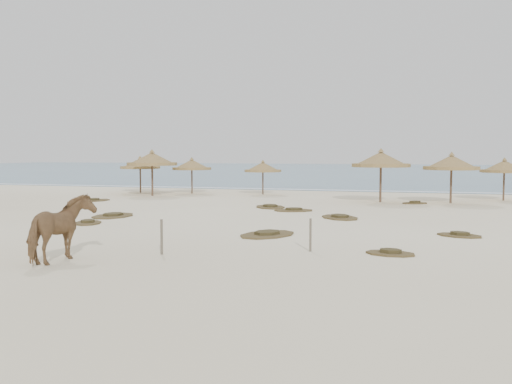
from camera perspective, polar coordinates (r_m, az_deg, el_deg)
ground at (r=20.11m, az=-8.06°, el=-4.51°), size 160.00×160.00×0.00m
ocean at (r=93.51m, az=11.32°, el=2.11°), size 200.00×100.00×0.01m
foam_line at (r=44.96m, az=5.77°, el=0.21°), size 70.00×0.60×0.01m
palapa_0 at (r=42.55m, az=-11.51°, el=2.76°), size 3.33×3.33×2.71m
palapa_1 at (r=41.26m, az=-6.44°, el=2.68°), size 3.49×3.49×2.62m
palapa_2 at (r=39.45m, az=-10.36°, el=3.21°), size 4.12×4.12×3.17m
palapa_3 at (r=39.99m, az=0.69°, el=2.46°), size 3.43×3.43×2.43m
palapa_4 at (r=34.53m, az=12.38°, el=3.12°), size 4.03×4.03×3.21m
palapa_5 at (r=34.87m, az=18.97°, el=2.74°), size 4.07×4.07×3.00m
palapa_6 at (r=38.00m, az=23.58°, el=2.30°), size 3.50×3.50×2.65m
horse at (r=16.27m, az=-18.93°, el=-3.49°), size 0.98×2.14×1.80m
fence_post_near at (r=16.78m, az=-9.41°, el=-4.45°), size 0.08×0.08×1.02m
fence_post_far at (r=17.12m, az=5.46°, el=-4.30°), size 0.08×0.08×0.99m
scrub_1 at (r=27.11m, az=-14.10°, el=-2.29°), size 1.65×2.53×0.16m
scrub_2 at (r=24.71m, az=-16.48°, el=-2.93°), size 1.66×1.97×0.16m
scrub_3 at (r=25.92m, az=8.38°, el=-2.49°), size 2.45×2.72×0.16m
scrub_4 at (r=21.39m, az=19.69°, el=-4.06°), size 1.85×1.53×0.16m
scrub_6 at (r=36.05m, az=-16.19°, el=-0.79°), size 2.50×2.96×0.16m
scrub_7 at (r=28.82m, az=3.79°, el=-1.81°), size 2.34×1.98×0.16m
scrub_9 at (r=20.36m, az=1.15°, el=-4.22°), size 2.42×2.85×0.16m
scrub_10 at (r=34.09m, az=15.59°, el=-1.05°), size 1.78×1.55×0.16m
scrub_12 at (r=17.06m, az=13.30°, el=-5.94°), size 1.57×1.15×0.16m
scrub_13 at (r=30.55m, az=1.42°, el=-1.47°), size 2.43×2.76×0.16m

